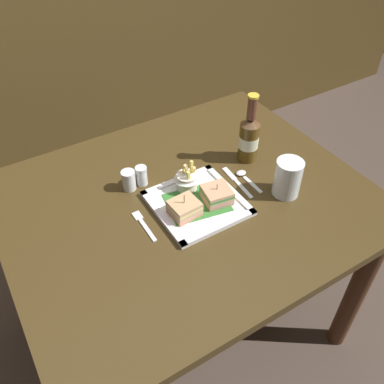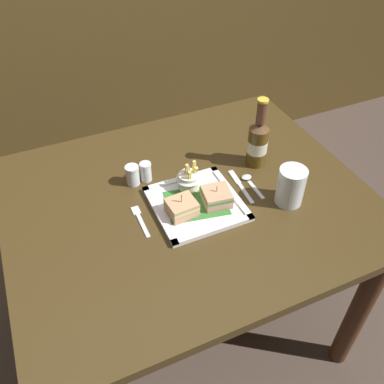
{
  "view_description": "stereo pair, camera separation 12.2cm",
  "coord_description": "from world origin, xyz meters",
  "px_view_note": "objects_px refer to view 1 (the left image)",
  "views": [
    {
      "loc": [
        -0.49,
        -0.83,
        1.64
      ],
      "look_at": [
        0.0,
        -0.02,
        0.78
      ],
      "focal_mm": 38.62,
      "sensor_mm": 36.0,
      "label": 1
    },
    {
      "loc": [
        -0.38,
        -0.88,
        1.64
      ],
      "look_at": [
        0.0,
        -0.02,
        0.78
      ],
      "focal_mm": 38.62,
      "sensor_mm": 36.0,
      "label": 2
    }
  ],
  "objects_px": {
    "water_glass": "(287,180)",
    "salt_shaker": "(129,181)",
    "sandwich_half_right": "(217,195)",
    "pepper_shaker": "(142,177)",
    "square_plate": "(197,203)",
    "knife": "(236,181)",
    "dining_table": "(187,224)",
    "fork": "(143,224)",
    "spoon": "(244,176)",
    "sandwich_half_left": "(184,208)",
    "fries_cup": "(187,179)",
    "beer_bottle": "(249,137)"
  },
  "relations": [
    {
      "from": "square_plate",
      "to": "sandwich_half_right",
      "type": "relative_size",
      "value": 2.81
    },
    {
      "from": "knife",
      "to": "square_plate",
      "type": "bearing_deg",
      "value": -170.55
    },
    {
      "from": "beer_bottle",
      "to": "fork",
      "type": "relative_size",
      "value": 1.83
    },
    {
      "from": "fries_cup",
      "to": "fork",
      "type": "distance_m",
      "value": 0.2
    },
    {
      "from": "sandwich_half_left",
      "to": "knife",
      "type": "bearing_deg",
      "value": 12.53
    },
    {
      "from": "fries_cup",
      "to": "knife",
      "type": "relative_size",
      "value": 0.6
    },
    {
      "from": "fries_cup",
      "to": "salt_shaker",
      "type": "distance_m",
      "value": 0.19
    },
    {
      "from": "square_plate",
      "to": "knife",
      "type": "bearing_deg",
      "value": 9.45
    },
    {
      "from": "salt_shaker",
      "to": "water_glass",
      "type": "bearing_deg",
      "value": -33.78
    },
    {
      "from": "square_plate",
      "to": "knife",
      "type": "height_order",
      "value": "square_plate"
    },
    {
      "from": "dining_table",
      "to": "pepper_shaker",
      "type": "bearing_deg",
      "value": 123.55
    },
    {
      "from": "dining_table",
      "to": "water_glass",
      "type": "distance_m",
      "value": 0.36
    },
    {
      "from": "dining_table",
      "to": "salt_shaker",
      "type": "relative_size",
      "value": 16.35
    },
    {
      "from": "sandwich_half_right",
      "to": "salt_shaker",
      "type": "bearing_deg",
      "value": 135.21
    },
    {
      "from": "spoon",
      "to": "fork",
      "type": "bearing_deg",
      "value": -177.07
    },
    {
      "from": "knife",
      "to": "fork",
      "type": "bearing_deg",
      "value": -177.45
    },
    {
      "from": "water_glass",
      "to": "dining_table",
      "type": "bearing_deg",
      "value": 153.09
    },
    {
      "from": "square_plate",
      "to": "sandwich_half_left",
      "type": "distance_m",
      "value": 0.07
    },
    {
      "from": "spoon",
      "to": "pepper_shaker",
      "type": "height_order",
      "value": "pepper_shaker"
    },
    {
      "from": "sandwich_half_left",
      "to": "fork",
      "type": "xyz_separation_m",
      "value": [
        -0.12,
        0.04,
        -0.03
      ]
    },
    {
      "from": "water_glass",
      "to": "salt_shaker",
      "type": "xyz_separation_m",
      "value": [
        -0.42,
        0.28,
        -0.02
      ]
    },
    {
      "from": "fries_cup",
      "to": "pepper_shaker",
      "type": "distance_m",
      "value": 0.15
    },
    {
      "from": "fries_cup",
      "to": "pepper_shaker",
      "type": "bearing_deg",
      "value": 135.57
    },
    {
      "from": "fries_cup",
      "to": "square_plate",
      "type": "bearing_deg",
      "value": -96.09
    },
    {
      "from": "dining_table",
      "to": "fork",
      "type": "xyz_separation_m",
      "value": [
        -0.17,
        -0.03,
        0.12
      ]
    },
    {
      "from": "beer_bottle",
      "to": "pepper_shaker",
      "type": "bearing_deg",
      "value": 169.53
    },
    {
      "from": "square_plate",
      "to": "fork",
      "type": "distance_m",
      "value": 0.18
    },
    {
      "from": "square_plate",
      "to": "sandwich_half_left",
      "type": "bearing_deg",
      "value": -158.87
    },
    {
      "from": "salt_shaker",
      "to": "dining_table",
      "type": "bearing_deg",
      "value": -45.07
    },
    {
      "from": "water_glass",
      "to": "pepper_shaker",
      "type": "relative_size",
      "value": 1.84
    },
    {
      "from": "sandwich_half_right",
      "to": "fries_cup",
      "type": "distance_m",
      "value": 0.11
    },
    {
      "from": "water_glass",
      "to": "knife",
      "type": "xyz_separation_m",
      "value": [
        -0.1,
        0.13,
        -0.05
      ]
    },
    {
      "from": "spoon",
      "to": "sandwich_half_left",
      "type": "bearing_deg",
      "value": -168.24
    },
    {
      "from": "sandwich_half_left",
      "to": "sandwich_half_right",
      "type": "xyz_separation_m",
      "value": [
        0.12,
        -0.0,
        -0.0
      ]
    },
    {
      "from": "knife",
      "to": "salt_shaker",
      "type": "distance_m",
      "value": 0.35
    },
    {
      "from": "sandwich_half_right",
      "to": "water_glass",
      "type": "bearing_deg",
      "value": -19.8
    },
    {
      "from": "sandwich_half_left",
      "to": "water_glass",
      "type": "distance_m",
      "value": 0.34
    },
    {
      "from": "fork",
      "to": "spoon",
      "type": "distance_m",
      "value": 0.39
    },
    {
      "from": "sandwich_half_right",
      "to": "pepper_shaker",
      "type": "height_order",
      "value": "sandwich_half_right"
    },
    {
      "from": "sandwich_half_right",
      "to": "beer_bottle",
      "type": "bearing_deg",
      "value": 31.31
    },
    {
      "from": "dining_table",
      "to": "sandwich_half_right",
      "type": "bearing_deg",
      "value": -44.22
    },
    {
      "from": "sandwich_half_right",
      "to": "pepper_shaker",
      "type": "relative_size",
      "value": 1.39
    },
    {
      "from": "fries_cup",
      "to": "water_glass",
      "type": "distance_m",
      "value": 0.32
    },
    {
      "from": "fries_cup",
      "to": "spoon",
      "type": "bearing_deg",
      "value": -11.78
    },
    {
      "from": "water_glass",
      "to": "pepper_shaker",
      "type": "xyz_separation_m",
      "value": [
        -0.37,
        0.28,
        -0.02
      ]
    },
    {
      "from": "square_plate",
      "to": "spoon",
      "type": "height_order",
      "value": "square_plate"
    },
    {
      "from": "sandwich_half_right",
      "to": "salt_shaker",
      "type": "xyz_separation_m",
      "value": [
        -0.2,
        0.2,
        -0.0
      ]
    },
    {
      "from": "sandwich_half_left",
      "to": "salt_shaker",
      "type": "xyz_separation_m",
      "value": [
        -0.09,
        0.2,
        -0.0
      ]
    },
    {
      "from": "sandwich_half_left",
      "to": "pepper_shaker",
      "type": "height_order",
      "value": "sandwich_half_left"
    },
    {
      "from": "pepper_shaker",
      "to": "spoon",
      "type": "bearing_deg",
      "value": -25.67
    }
  ]
}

